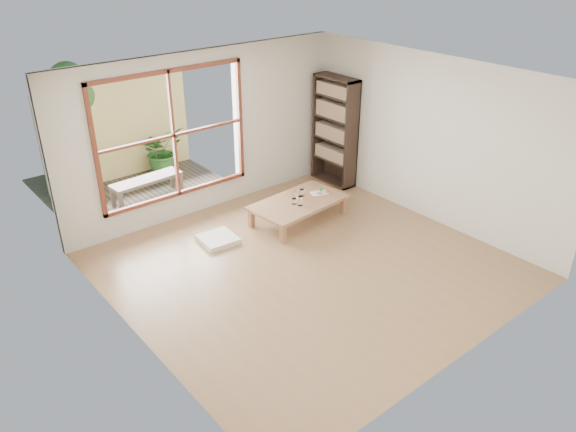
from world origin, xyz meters
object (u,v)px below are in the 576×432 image
at_px(bookshelf, 335,131).
at_px(garden_bench, 147,182).
at_px(low_table, 298,203).
at_px(food_tray, 320,192).

bearing_deg(bookshelf, garden_bench, 155.03).
distance_m(low_table, garden_bench, 2.68).
bearing_deg(garden_bench, bookshelf, -28.66).
height_order(low_table, food_tray, food_tray).
bearing_deg(low_table, garden_bench, 120.08).
bearing_deg(garden_bench, food_tray, -51.39).
relative_size(low_table, bookshelf, 0.82).
relative_size(food_tray, garden_bench, 0.25).
relative_size(low_table, garden_bench, 1.28).
relative_size(low_table, food_tray, 5.18).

